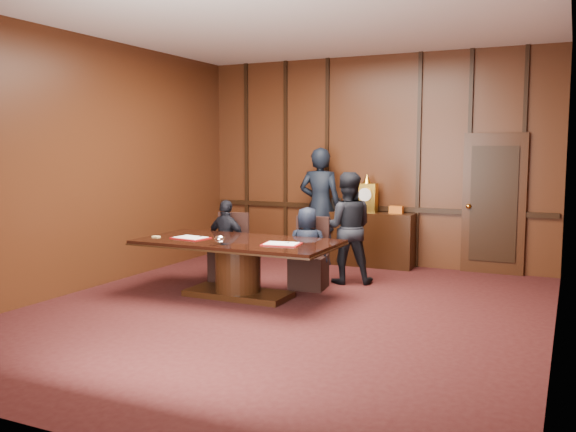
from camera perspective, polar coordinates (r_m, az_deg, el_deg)
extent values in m
plane|color=black|center=(7.43, -0.56, -8.94)|extent=(7.00, 7.00, 0.00)
plane|color=silver|center=(7.33, -0.59, 18.49)|extent=(7.00, 7.00, 0.00)
cube|color=black|center=(10.43, 7.83, 5.13)|extent=(6.00, 0.04, 3.50)
cube|color=black|center=(4.30, -21.32, 3.15)|extent=(6.00, 0.04, 3.50)
cube|color=black|center=(8.89, -18.33, 4.68)|extent=(0.04, 7.00, 3.50)
cube|color=black|center=(6.46, 24.22, 3.95)|extent=(0.04, 7.00, 3.50)
cube|color=black|center=(10.45, 7.72, 0.74)|extent=(5.90, 0.05, 0.08)
cube|color=black|center=(10.01, 18.70, 1.09)|extent=(0.95, 0.06, 2.20)
sphere|color=gold|center=(10.00, 16.53, 0.86)|extent=(0.08, 0.08, 0.08)
cube|color=black|center=(10.31, 7.33, -2.12)|extent=(1.60, 0.45, 0.90)
cube|color=black|center=(10.61, 3.69, -4.15)|extent=(0.12, 0.40, 0.06)
cube|color=black|center=(10.19, 11.05, -4.68)|extent=(0.12, 0.40, 0.06)
cube|color=gold|center=(10.23, 7.38, 1.70)|extent=(0.34, 0.18, 0.48)
cylinder|color=white|center=(10.13, 7.21, 2.00)|extent=(0.22, 0.03, 0.22)
cone|color=gold|center=(10.21, 7.41, 3.49)|extent=(0.14, 0.14, 0.16)
cube|color=black|center=(10.44, 4.53, 1.11)|extent=(0.18, 0.04, 0.22)
cube|color=#D26018|center=(10.13, 10.09, 0.58)|extent=(0.22, 0.12, 0.12)
cube|color=black|center=(8.17, -4.67, -7.26)|extent=(1.40, 0.60, 0.08)
cylinder|color=black|center=(8.09, -4.70, -4.85)|extent=(0.60, 0.60, 0.62)
cube|color=black|center=(8.04, -4.72, -2.61)|extent=(2.62, 1.32, 0.02)
cube|color=black|center=(8.03, -4.72, -2.47)|extent=(2.60, 1.30, 0.06)
cube|color=maroon|center=(8.26, -9.09, -2.04)|extent=(0.50, 0.39, 0.01)
cube|color=white|center=(8.26, -9.10, -1.98)|extent=(0.44, 0.33, 0.01)
cube|color=maroon|center=(7.63, -0.61, -2.65)|extent=(0.50, 0.39, 0.01)
cube|color=white|center=(7.63, -0.61, -2.58)|extent=(0.44, 0.33, 0.01)
cube|color=white|center=(7.65, -6.40, -2.66)|extent=(0.20, 0.14, 0.01)
ellipsoid|color=white|center=(7.64, -6.41, -2.24)|extent=(0.13, 0.13, 0.10)
cube|color=#ECC573|center=(8.47, -12.24, -1.89)|extent=(0.10, 0.07, 0.01)
cube|color=black|center=(9.17, -5.57, -4.56)|extent=(0.55, 0.55, 0.46)
cube|color=black|center=(9.28, -5.11, -1.35)|extent=(0.48, 0.13, 0.55)
cylinder|color=black|center=(9.13, -7.29, -5.37)|extent=(0.04, 0.04, 0.23)
cylinder|color=black|center=(9.26, -3.86, -5.15)|extent=(0.04, 0.04, 0.23)
cube|color=black|center=(8.59, 1.94, -5.27)|extent=(0.54, 0.54, 0.46)
cube|color=black|center=(8.70, 2.33, -1.84)|extent=(0.48, 0.12, 0.55)
cylinder|color=black|center=(8.51, 0.16, -6.16)|extent=(0.04, 0.04, 0.23)
cylinder|color=black|center=(8.72, 3.67, -5.88)|extent=(0.04, 0.04, 0.23)
imported|color=black|center=(9.06, -5.76, -2.30)|extent=(0.74, 0.38, 1.20)
imported|color=black|center=(8.48, 1.81, -3.03)|extent=(0.65, 0.53, 1.16)
imported|color=black|center=(10.36, 3.02, 0.96)|extent=(0.78, 0.56, 1.98)
imported|color=black|center=(8.89, 5.52, -1.11)|extent=(0.96, 0.86, 1.62)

